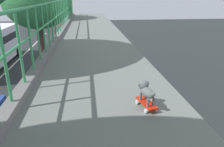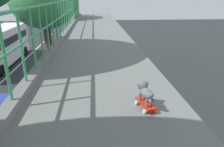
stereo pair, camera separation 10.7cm
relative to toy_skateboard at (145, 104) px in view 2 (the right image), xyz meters
name	(u,v)px [view 2 (the right image)]	position (x,y,z in m)	size (l,w,h in m)	color
roadside_tree_far	(44,0)	(-3.91, 12.51, 1.14)	(4.45, 4.45, 8.27)	#4B3330
toy_skateboard	(145,104)	(0.00, 0.00, 0.00)	(0.25, 0.44, 0.08)	red
small_dog	(145,90)	(-0.01, 0.03, 0.19)	(0.21, 0.40, 0.29)	slate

